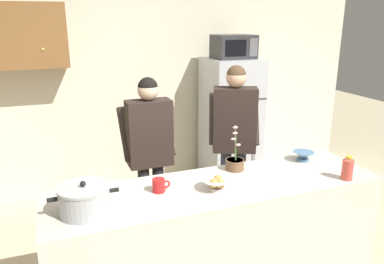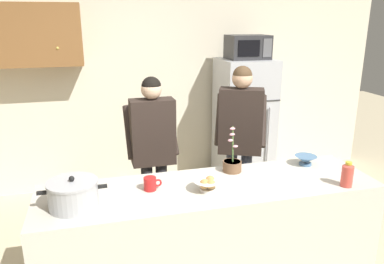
{
  "view_description": "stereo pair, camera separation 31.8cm",
  "coord_description": "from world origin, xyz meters",
  "views": [
    {
      "loc": [
        -1.08,
        -2.3,
        2.1
      ],
      "look_at": [
        0.0,
        0.55,
        1.17
      ],
      "focal_mm": 35.11,
      "sensor_mm": 36.0,
      "label": 1
    },
    {
      "loc": [
        -0.78,
        -2.4,
        2.1
      ],
      "look_at": [
        0.0,
        0.55,
        1.17
      ],
      "focal_mm": 35.11,
      "sensor_mm": 36.0,
      "label": 2
    }
  ],
  "objects": [
    {
      "name": "person_near_pot",
      "position": [
        -0.28,
        0.92,
        0.99
      ],
      "size": [
        0.49,
        0.41,
        1.6
      ],
      "color": "black",
      "rests_on": "ground"
    },
    {
      "name": "back_wall_unit",
      "position": [
        -0.24,
        2.27,
        1.39
      ],
      "size": [
        6.0,
        0.48,
        2.6
      ],
      "color": "beige",
      "rests_on": "ground"
    },
    {
      "name": "coffee_mug",
      "position": [
        -0.44,
        0.05,
        0.97
      ],
      "size": [
        0.13,
        0.09,
        0.1
      ],
      "color": "red",
      "rests_on": "kitchen_island"
    },
    {
      "name": "microwave",
      "position": [
        1.02,
        1.83,
        1.77
      ],
      "size": [
        0.48,
        0.37,
        0.28
      ],
      "color": "#2D2D30",
      "rests_on": "refrigerator"
    },
    {
      "name": "potted_orchid",
      "position": [
        0.24,
        0.22,
        0.98
      ],
      "size": [
        0.15,
        0.15,
        0.37
      ],
      "color": "brown",
      "rests_on": "kitchen_island"
    },
    {
      "name": "kitchen_island",
      "position": [
        0.0,
        0.0,
        0.46
      ],
      "size": [
        2.49,
        0.68,
        0.92
      ],
      "primitive_type": "cube",
      "color": "beige",
      "rests_on": "ground"
    },
    {
      "name": "bread_bowl",
      "position": [
        -0.05,
        -0.07,
        0.97
      ],
      "size": [
        0.21,
        0.21,
        0.1
      ],
      "color": "white",
      "rests_on": "kitchen_island"
    },
    {
      "name": "person_by_sink",
      "position": [
        0.59,
        0.9,
        1.04
      ],
      "size": [
        0.61,
        0.56,
        1.67
      ],
      "color": "#33384C",
      "rests_on": "ground"
    },
    {
      "name": "empty_bowl",
      "position": [
        0.88,
        0.19,
        0.97
      ],
      "size": [
        0.18,
        0.18,
        0.08
      ],
      "color": "#4C7299",
      "rests_on": "kitchen_island"
    },
    {
      "name": "cooking_pot",
      "position": [
        -0.96,
        -0.08,
        1.01
      ],
      "size": [
        0.44,
        0.33,
        0.22
      ],
      "color": "#ADAFB5",
      "rests_on": "kitchen_island"
    },
    {
      "name": "refrigerator",
      "position": [
        1.02,
        1.85,
        0.81
      ],
      "size": [
        0.64,
        0.68,
        1.63
      ],
      "color": "#B7BABF",
      "rests_on": "ground"
    },
    {
      "name": "bottle_near_edge",
      "position": [
        0.95,
        -0.26,
        1.01
      ],
      "size": [
        0.08,
        0.08,
        0.19
      ],
      "color": "#D84C3F",
      "rests_on": "kitchen_island"
    }
  ]
}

